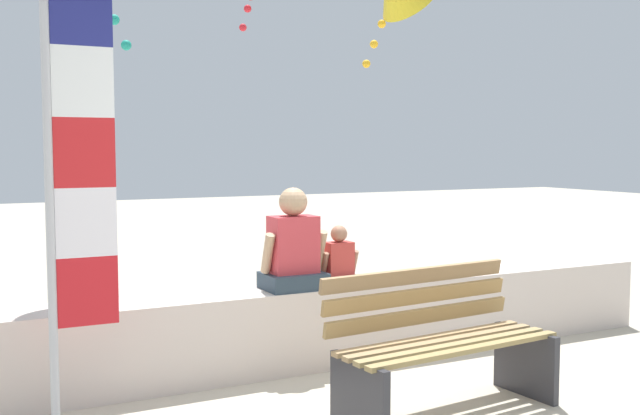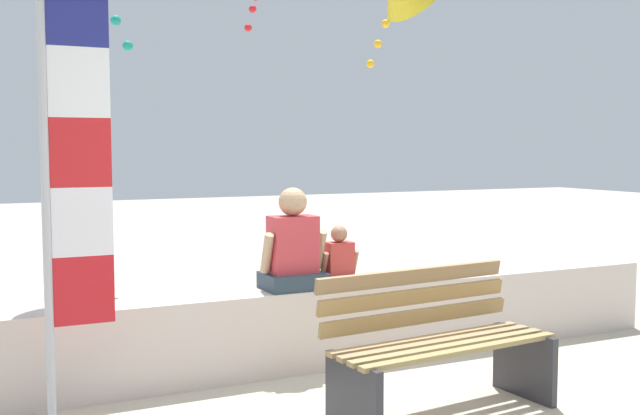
{
  "view_description": "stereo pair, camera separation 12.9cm",
  "coord_description": "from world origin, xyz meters",
  "px_view_note": "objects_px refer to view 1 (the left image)",
  "views": [
    {
      "loc": [
        -2.57,
        -3.88,
        1.67
      ],
      "look_at": [
        -0.05,
        1.16,
        1.21
      ],
      "focal_mm": 41.65,
      "sensor_mm": 36.0,
      "label": 1
    },
    {
      "loc": [
        -2.45,
        -3.93,
        1.67
      ],
      "look_at": [
        -0.05,
        1.16,
        1.21
      ],
      "focal_mm": 41.65,
      "sensor_mm": 36.0,
      "label": 2
    }
  ],
  "objects_px": {
    "park_bench": "(440,347)",
    "person_adult": "(293,249)",
    "person_child": "(339,262)",
    "flag_banner": "(71,138)"
  },
  "relations": [
    {
      "from": "park_bench",
      "to": "person_adult",
      "type": "height_order",
      "value": "person_adult"
    },
    {
      "from": "person_child",
      "to": "person_adult",
      "type": "bearing_deg",
      "value": -179.94
    },
    {
      "from": "person_adult",
      "to": "flag_banner",
      "type": "height_order",
      "value": "flag_banner"
    },
    {
      "from": "park_bench",
      "to": "flag_banner",
      "type": "xyz_separation_m",
      "value": [
        -2.11,
        0.61,
        1.31
      ]
    },
    {
      "from": "park_bench",
      "to": "person_child",
      "type": "xyz_separation_m",
      "value": [
        -0.07,
        1.24,
        0.38
      ]
    },
    {
      "from": "person_adult",
      "to": "flag_banner",
      "type": "bearing_deg",
      "value": -159.34
    },
    {
      "from": "person_adult",
      "to": "person_child",
      "type": "xyz_separation_m",
      "value": [
        0.39,
        0.0,
        -0.12
      ]
    },
    {
      "from": "person_adult",
      "to": "flag_banner",
      "type": "distance_m",
      "value": 1.95
    },
    {
      "from": "park_bench",
      "to": "flag_banner",
      "type": "bearing_deg",
      "value": 163.91
    },
    {
      "from": "flag_banner",
      "to": "person_child",
      "type": "bearing_deg",
      "value": 17.01
    }
  ]
}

